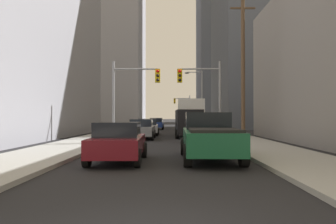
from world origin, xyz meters
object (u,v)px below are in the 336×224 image
Objects in this scene: traffic_signal_near_right at (201,87)px; traffic_signal_far_right at (183,105)px; traffic_signal_near_left at (134,87)px; sedan_maroon at (118,142)px; sedan_grey at (142,129)px; pickup_truck_green at (209,137)px; sedan_blue at (156,124)px; city_bus at (190,115)px; cargo_van_black at (188,122)px; sedan_silver at (148,127)px.

traffic_signal_near_right is 1.00× the size of traffic_signal_far_right.
sedan_maroon is at bearing -86.02° from traffic_signal_near_left.
sedan_grey is at bearing -96.16° from traffic_signal_far_right.
pickup_truck_green is 0.91× the size of traffic_signal_near_right.
traffic_signal_near_left is at bearing -92.82° from sedan_blue.
city_bus is 1.93× the size of traffic_signal_near_left.
traffic_signal_near_left is (-5.00, -11.05, 2.11)m from city_bus.
pickup_truck_green is 0.91× the size of traffic_signal_far_right.
sedan_grey is at bearing -110.68° from city_bus.
cargo_van_black is at bearing -78.37° from sedan_blue.
traffic_signal_far_right is (5.22, 41.73, -0.02)m from traffic_signal_near_left.
sedan_grey and sedan_silver have the same top height.
sedan_maroon is at bearing -99.73° from city_bus.
sedan_grey is 0.99× the size of sedan_silver.
sedan_silver is (-0.13, 17.48, 0.00)m from sedan_maroon.
sedan_blue is 0.71× the size of traffic_signal_near_right.
cargo_van_black is 1.24× the size of sedan_maroon.
pickup_truck_green is 1.29× the size of sedan_grey.
sedan_maroon is (-4.10, -23.92, -1.16)m from city_bus.
city_bus is 30.75m from traffic_signal_far_right.
sedan_maroon is at bearing -90.02° from sedan_blue.
traffic_signal_far_right is (0.78, 53.93, 3.09)m from pickup_truck_green.
pickup_truck_green is at bearing 10.63° from sedan_maroon.
traffic_signal_near_right and traffic_signal_far_right have the same top height.
sedan_grey and sedan_blue have the same top height.
traffic_signal_near_left is at bearing 146.62° from sedan_grey.
pickup_truck_green is at bearing -89.49° from cargo_van_black.
traffic_signal_near_left reaches higher than pickup_truck_green.
sedan_blue is at bearing 89.40° from sedan_silver.
pickup_truck_green is at bearing -91.39° from city_bus.
city_bus is at bearing 88.61° from pickup_truck_green.
traffic_signal_far_right reaches higher than city_bus.
traffic_signal_near_right is at bearing 5.47° from sedan_grey.
sedan_silver is (-3.55, 2.77, -0.52)m from cargo_van_black.
traffic_signal_near_left is (-0.66, 0.44, 3.27)m from sedan_grey.
traffic_signal_near_left and traffic_signal_near_right have the same top height.
traffic_signal_far_right is (4.32, 54.60, 3.25)m from sedan_maroon.
traffic_signal_near_right is (4.32, -18.38, 3.25)m from sedan_blue.
sedan_grey is 3.36m from traffic_signal_near_left.
cargo_van_black is at bearing 90.51° from pickup_truck_green.
traffic_signal_near_right is at bearing 71.41° from sedan_maroon.
cargo_van_black reaches higher than sedan_silver.
traffic_signal_near_right is at bearing -89.99° from traffic_signal_far_right.
city_bus is 7.80m from sedan_silver.
traffic_signal_near_left is at bearing -99.36° from sedan_silver.
sedan_blue is at bearing 87.18° from traffic_signal_near_left.
traffic_signal_far_right is at bearing 88.69° from cargo_van_black.
sedan_maroon is 12.43m from sedan_grey.
traffic_signal_far_right is at bearing 82.87° from traffic_signal_near_left.
cargo_van_black is at bearing -37.94° from sedan_silver.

